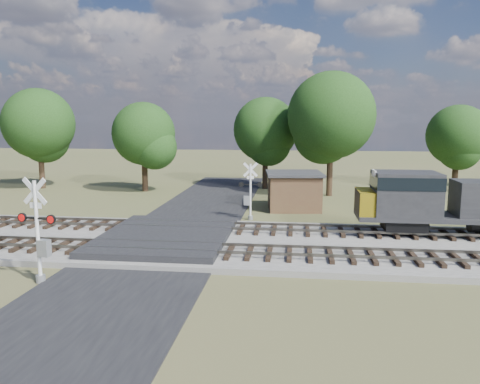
# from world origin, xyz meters

# --- Properties ---
(ground) EXTENTS (160.00, 160.00, 0.00)m
(ground) POSITION_xyz_m (0.00, 0.00, 0.00)
(ground) COLOR #4B522C
(ground) RESTS_ON ground
(ballast_bed) EXTENTS (140.00, 10.00, 0.30)m
(ballast_bed) POSITION_xyz_m (10.00, 0.50, 0.15)
(ballast_bed) COLOR gray
(ballast_bed) RESTS_ON ground
(road) EXTENTS (7.00, 60.00, 0.08)m
(road) POSITION_xyz_m (0.00, 0.00, 0.04)
(road) COLOR black
(road) RESTS_ON ground
(crossing_panel) EXTENTS (7.00, 9.00, 0.62)m
(crossing_panel) POSITION_xyz_m (0.00, 0.50, 0.32)
(crossing_panel) COLOR #262628
(crossing_panel) RESTS_ON ground
(track_near) EXTENTS (140.00, 2.60, 0.33)m
(track_near) POSITION_xyz_m (3.12, -2.00, 0.41)
(track_near) COLOR black
(track_near) RESTS_ON ballast_bed
(track_far) EXTENTS (140.00, 2.60, 0.33)m
(track_far) POSITION_xyz_m (3.12, 3.00, 0.41)
(track_far) COLOR black
(track_far) RESTS_ON ballast_bed
(crossing_signal_near) EXTENTS (1.84, 0.45, 4.58)m
(crossing_signal_near) POSITION_xyz_m (-3.54, -6.39, 1.90)
(crossing_signal_near) COLOR silver
(crossing_signal_near) RESTS_ON ground
(crossing_signal_far) EXTENTS (1.63, 0.37, 4.04)m
(crossing_signal_far) POSITION_xyz_m (4.05, 7.29, 1.68)
(crossing_signal_far) COLOR silver
(crossing_signal_far) RESTS_ON ground
(equipment_shed) EXTENTS (4.69, 4.69, 2.90)m
(equipment_shed) POSITION_xyz_m (7.12, 11.66, 1.47)
(equipment_shed) COLOR #4E3321
(equipment_shed) RESTS_ON ground
(treeline) EXTENTS (78.71, 11.24, 11.21)m
(treeline) POSITION_xyz_m (11.46, 20.17, 6.44)
(treeline) COLOR black
(treeline) RESTS_ON ground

